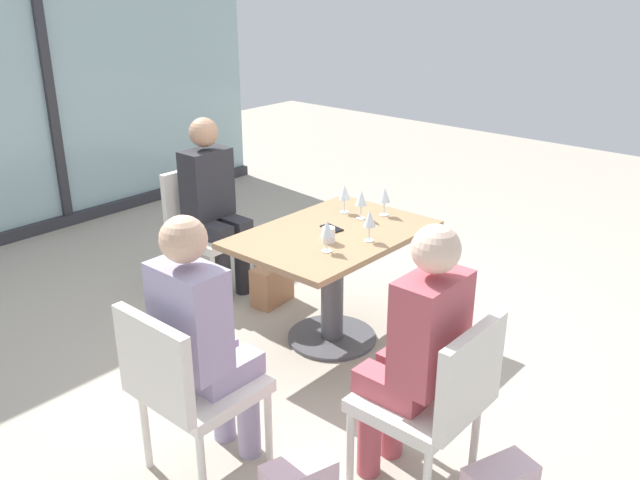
# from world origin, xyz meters

# --- Properties ---
(ground_plane) EXTENTS (12.00, 12.00, 0.00)m
(ground_plane) POSITION_xyz_m (0.00, 0.00, 0.00)
(ground_plane) COLOR #A89E8E
(window_wall_backdrop) EXTENTS (4.42, 0.10, 2.70)m
(window_wall_backdrop) POSITION_xyz_m (0.00, 3.20, 1.21)
(window_wall_backdrop) COLOR #99B7BC
(window_wall_backdrop) RESTS_ON ground_plane
(dining_table_main) EXTENTS (1.19, 0.81, 0.73)m
(dining_table_main) POSITION_xyz_m (0.00, 0.00, 0.53)
(dining_table_main) COLOR #997551
(dining_table_main) RESTS_ON ground_plane
(chair_near_window) EXTENTS (0.46, 0.51, 0.87)m
(chair_near_window) POSITION_xyz_m (0.00, 1.19, 0.50)
(chair_near_window) COLOR silver
(chair_near_window) RESTS_ON ground_plane
(chair_front_left) EXTENTS (0.46, 0.50, 0.87)m
(chair_front_left) POSITION_xyz_m (-0.74, -1.19, 0.50)
(chair_front_left) COLOR silver
(chair_front_left) RESTS_ON ground_plane
(chair_side_end) EXTENTS (0.50, 0.46, 0.87)m
(chair_side_end) POSITION_xyz_m (-1.37, -0.31, 0.50)
(chair_side_end) COLOR silver
(chair_side_end) RESTS_ON ground_plane
(person_near_window) EXTENTS (0.34, 0.39, 1.26)m
(person_near_window) POSITION_xyz_m (-0.00, 1.08, 0.70)
(person_near_window) COLOR #28282D
(person_near_window) RESTS_ON ground_plane
(person_front_left) EXTENTS (0.34, 0.39, 1.26)m
(person_front_left) POSITION_xyz_m (-0.74, -1.08, 0.70)
(person_front_left) COLOR #B24C56
(person_front_left) RESTS_ON ground_plane
(person_side_end) EXTENTS (0.39, 0.34, 1.26)m
(person_side_end) POSITION_xyz_m (-1.26, -0.31, 0.70)
(person_side_end) COLOR #9E93B7
(person_side_end) RESTS_ON ground_plane
(wine_glass_0) EXTENTS (0.07, 0.07, 0.18)m
(wine_glass_0) POSITION_xyz_m (0.31, 0.16, 0.86)
(wine_glass_0) COLOR silver
(wine_glass_0) RESTS_ON dining_table_main
(wine_glass_1) EXTENTS (0.07, 0.07, 0.18)m
(wine_glass_1) POSITION_xyz_m (0.02, -0.25, 0.86)
(wine_glass_1) COLOR silver
(wine_glass_1) RESTS_ON dining_table_main
(wine_glass_2) EXTENTS (0.07, 0.07, 0.18)m
(wine_glass_2) POSITION_xyz_m (0.29, 0.01, 0.86)
(wine_glass_2) COLOR silver
(wine_glass_2) RESTS_ON dining_table_main
(wine_glass_3) EXTENTS (0.07, 0.07, 0.18)m
(wine_glass_3) POSITION_xyz_m (0.44, -0.06, 0.86)
(wine_glass_3) COLOR silver
(wine_glass_3) RESTS_ON dining_table_main
(wine_glass_4) EXTENTS (0.07, 0.07, 0.18)m
(wine_glass_4) POSITION_xyz_m (-0.25, -0.17, 0.86)
(wine_glass_4) COLOR silver
(wine_glass_4) RESTS_ON dining_table_main
(coffee_cup) EXTENTS (0.08, 0.08, 0.09)m
(coffee_cup) POSITION_xyz_m (-0.15, -0.09, 0.78)
(coffee_cup) COLOR white
(coffee_cup) RESTS_ON dining_table_main
(cell_phone_on_table) EXTENTS (0.09, 0.15, 0.01)m
(cell_phone_on_table) POSITION_xyz_m (0.03, 0.04, 0.73)
(cell_phone_on_table) COLOR black
(cell_phone_on_table) RESTS_ON dining_table_main
(handbag_0) EXTENTS (0.31, 0.19, 0.28)m
(handbag_0) POSITION_xyz_m (0.11, 0.64, 0.14)
(handbag_0) COLOR #A3704C
(handbag_0) RESTS_ON ground_plane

